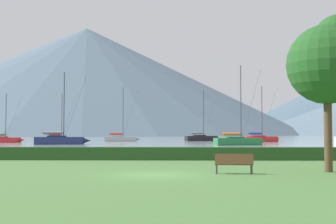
{
  "coord_description": "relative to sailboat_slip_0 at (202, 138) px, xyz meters",
  "views": [
    {
      "loc": [
        1.09,
        -20.58,
        1.97
      ],
      "look_at": [
        -0.45,
        40.74,
        4.73
      ],
      "focal_mm": 47.61,
      "sensor_mm": 36.0,
      "label": 1
    }
  ],
  "objects": [
    {
      "name": "sailboat_slip_1",
      "position": [
        -28.78,
        -10.59,
        -0.12
      ],
      "size": [
        6.76,
        3.33,
        9.67
      ],
      "rotation": [
        0.0,
        0.0,
        0.25
      ],
      "color": "#236B38",
      "rests_on": "harbor_water"
    },
    {
      "name": "ground_plane",
      "position": [
        -6.04,
        -78.1,
        -0.68
      ],
      "size": [
        1000.0,
        1000.0,
        0.0
      ],
      "primitive_type": "plane",
      "color": "#477038"
    },
    {
      "name": "hedge_line",
      "position": [
        -6.04,
        -67.1,
        -0.23
      ],
      "size": [
        80.0,
        1.2,
        0.9
      ],
      "primitive_type": "cube",
      "color": "#284C23",
      "rests_on": "ground_plane"
    },
    {
      "name": "sailboat_slip_7",
      "position": [
        -17.14,
        -6.02,
        -0.04
      ],
      "size": [
        7.6,
        2.99,
        11.37
      ],
      "rotation": [
        0.0,
        0.0,
        0.12
      ],
      "color": "#9E9EA3",
      "rests_on": "harbor_water"
    },
    {
      "name": "sailboat_slip_2",
      "position": [
        11.04,
        -10.17,
        -0.0
      ],
      "size": [
        8.15,
        4.47,
        11.08
      ],
      "rotation": [
        0.0,
        0.0,
        0.32
      ],
      "color": "red",
      "rests_on": "harbor_water"
    },
    {
      "name": "sailboat_slip_0",
      "position": [
        0.0,
        0.0,
        0.0
      ],
      "size": [
        8.19,
        4.18,
        11.4
      ],
      "rotation": [
        0.0,
        0.0,
        0.28
      ],
      "color": "black",
      "rests_on": "harbor_water"
    },
    {
      "name": "sailboat_slip_9",
      "position": [
        3.87,
        -31.74,
        -0.0
      ],
      "size": [
        8.07,
        3.74,
        12.04
      ],
      "rotation": [
        0.0,
        0.0,
        0.21
      ],
      "color": "#236B38",
      "rests_on": "harbor_water"
    },
    {
      "name": "park_tree",
      "position": [
        2.55,
        -76.45,
        4.91
      ],
      "size": [
        3.99,
        3.99,
        7.85
      ],
      "color": "#4C3823",
      "rests_on": "ground_plane"
    },
    {
      "name": "sailboat_slip_6",
      "position": [
        -23.92,
        -28.07,
        0.05
      ],
      "size": [
        8.83,
        3.37,
        11.56
      ],
      "rotation": [
        0.0,
        0.0,
        0.11
      ],
      "color": "navy",
      "rests_on": "harbor_water"
    },
    {
      "name": "sailboat_slip_10",
      "position": [
        -37.57,
        -16.93,
        -0.09
      ],
      "size": [
        7.16,
        2.5,
        9.09
      ],
      "rotation": [
        0.0,
        0.0,
        0.07
      ],
      "color": "red",
      "rests_on": "harbor_water"
    },
    {
      "name": "park_bench_under_tree",
      "position": [
        -2.37,
        -77.57,
        -0.15
      ],
      "size": [
        1.83,
        0.64,
        0.95
      ],
      "rotation": [
        0.0,
        0.0,
        -0.09
      ],
      "color": "brown",
      "rests_on": "ground_plane"
    },
    {
      "name": "distant_hill_central_peak",
      "position": [
        -75.03,
        234.3,
        39.65
      ],
      "size": [
        321.81,
        321.81,
        80.67
      ],
      "primitive_type": "cone",
      "color": "#4C6070",
      "rests_on": "ground_plane"
    },
    {
      "name": "harbor_water",
      "position": [
        -6.04,
        58.9,
        -0.68
      ],
      "size": [
        320.0,
        246.0,
        0.0
      ],
      "primitive_type": "cube",
      "color": "#8C9EA3",
      "rests_on": "ground_plane"
    }
  ]
}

